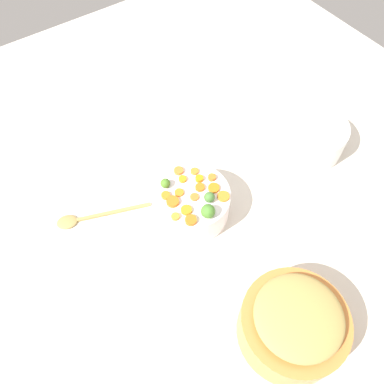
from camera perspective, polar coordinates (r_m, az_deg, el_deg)
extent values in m
cube|color=silver|center=(1.24, -0.59, -4.96)|extent=(2.40, 2.40, 0.02)
cylinder|color=white|center=(1.21, 0.00, -1.66)|extent=(0.23, 0.23, 0.11)
cylinder|color=orange|center=(1.09, 14.20, -18.31)|extent=(0.27, 0.27, 0.12)
ellipsoid|color=tan|center=(1.01, 15.23, -16.99)|extent=(0.22, 0.22, 0.05)
cylinder|color=orange|center=(1.19, -1.36, 1.88)|extent=(0.03, 0.03, 0.01)
cylinder|color=orange|center=(1.16, -3.82, -0.50)|extent=(0.03, 0.03, 0.01)
cylinder|color=orange|center=(1.21, -1.93, 3.09)|extent=(0.04, 0.04, 0.01)
cylinder|color=orange|center=(1.15, -2.81, -1.40)|extent=(0.04, 0.04, 0.01)
cylinder|color=orange|center=(1.18, 1.17, 0.67)|extent=(0.04, 0.04, 0.01)
cylinder|color=orange|center=(1.19, 1.07, 1.95)|extent=(0.03, 0.03, 0.01)
cylinder|color=orange|center=(1.16, 0.36, -0.73)|extent=(0.03, 0.03, 0.01)
cylinder|color=orange|center=(1.21, 0.39, 3.01)|extent=(0.03, 0.03, 0.01)
cylinder|color=orange|center=(1.12, -2.42, -3.58)|extent=(0.03, 0.03, 0.01)
cylinder|color=orange|center=(1.18, 3.17, 0.58)|extent=(0.05, 0.05, 0.01)
cylinder|color=orange|center=(1.13, -0.81, -2.63)|extent=(0.04, 0.04, 0.01)
cylinder|color=orange|center=(1.11, -0.16, -4.10)|extent=(0.04, 0.04, 0.01)
cylinder|color=orange|center=(1.17, -1.86, -0.09)|extent=(0.04, 0.04, 0.01)
cylinder|color=orange|center=(1.16, 4.56, -0.64)|extent=(0.04, 0.04, 0.01)
cylinder|color=orange|center=(1.20, 2.90, 2.12)|extent=(0.03, 0.03, 0.01)
sphere|color=#4D7F26|center=(1.17, -3.88, 1.26)|extent=(0.03, 0.03, 0.03)
sphere|color=#48802E|center=(1.11, 2.34, -2.79)|extent=(0.04, 0.04, 0.04)
sphere|color=#477935|center=(1.14, 2.53, -0.76)|extent=(0.03, 0.03, 0.03)
cube|color=tan|center=(1.28, -11.44, -2.91)|extent=(0.23, 0.10, 0.01)
ellipsoid|color=tan|center=(1.29, -17.63, -4.15)|extent=(0.08, 0.07, 0.01)
cylinder|color=white|center=(1.43, 16.67, 7.73)|extent=(0.24, 0.24, 0.11)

